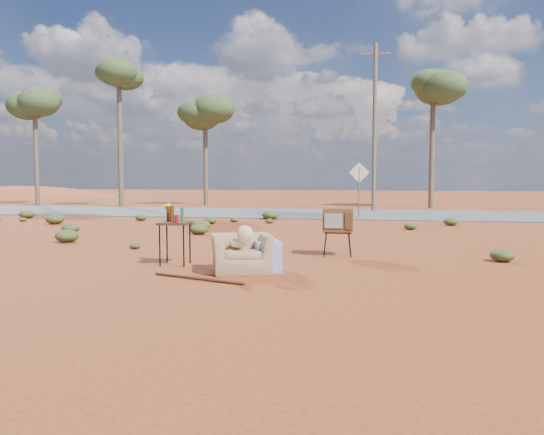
# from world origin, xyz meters

# --- Properties ---
(ground) EXTENTS (140.00, 140.00, 0.00)m
(ground) POSITION_xyz_m (0.00, 0.00, 0.00)
(ground) COLOR brown
(ground) RESTS_ON ground
(highway) EXTENTS (140.00, 7.00, 0.04)m
(highway) POSITION_xyz_m (0.00, 15.00, 0.02)
(highway) COLOR #565659
(highway) RESTS_ON ground
(dirt_mound) EXTENTS (26.00, 18.00, 2.00)m
(dirt_mound) POSITION_xyz_m (-30.00, 34.00, 0.00)
(dirt_mound) COLOR #A14027
(dirt_mound) RESTS_ON ground
(armchair) EXTENTS (1.25, 1.07, 0.84)m
(armchair) POSITION_xyz_m (0.11, -0.18, 0.39)
(armchair) COLOR #926E50
(armchair) RESTS_ON ground
(tv_unit) EXTENTS (0.63, 0.52, 0.95)m
(tv_unit) POSITION_xyz_m (1.44, 1.95, 0.71)
(tv_unit) COLOR black
(tv_unit) RESTS_ON ground
(side_table) EXTENTS (0.59, 0.59, 1.07)m
(side_table) POSITION_xyz_m (-1.35, 0.29, 0.79)
(side_table) COLOR #392614
(side_table) RESTS_ON ground
(rusty_bar) EXTENTS (1.62, 0.60, 0.05)m
(rusty_bar) POSITION_xyz_m (-0.43, -1.04, 0.02)
(rusty_bar) COLOR #4A2413
(rusty_bar) RESTS_ON ground
(road_sign) EXTENTS (0.78, 0.06, 2.19)m
(road_sign) POSITION_xyz_m (1.50, 12.00, 1.50)
(road_sign) COLOR brown
(road_sign) RESTS_ON ground
(eucalyptus_far_left) EXTENTS (3.20, 3.20, 7.10)m
(eucalyptus_far_left) POSITION_xyz_m (-18.00, 20.00, 5.94)
(eucalyptus_far_left) COLOR brown
(eucalyptus_far_left) RESTS_ON ground
(eucalyptus_left) EXTENTS (3.20, 3.20, 8.10)m
(eucalyptus_left) POSITION_xyz_m (-12.00, 19.00, 6.92)
(eucalyptus_left) COLOR brown
(eucalyptus_left) RESTS_ON ground
(eucalyptus_near_left) EXTENTS (3.20, 3.20, 6.60)m
(eucalyptus_near_left) POSITION_xyz_m (-8.00, 22.00, 5.45)
(eucalyptus_near_left) COLOR brown
(eucalyptus_near_left) RESTS_ON ground
(eucalyptus_center) EXTENTS (3.20, 3.20, 7.60)m
(eucalyptus_center) POSITION_xyz_m (5.00, 21.00, 6.43)
(eucalyptus_center) COLOR brown
(eucalyptus_center) RESTS_ON ground
(utility_pole_center) EXTENTS (1.40, 0.20, 8.00)m
(utility_pole_center) POSITION_xyz_m (2.00, 17.50, 4.15)
(utility_pole_center) COLOR brown
(utility_pole_center) RESTS_ON ground
(scrub_patch) EXTENTS (17.49, 8.07, 0.33)m
(scrub_patch) POSITION_xyz_m (-0.82, 4.41, 0.14)
(scrub_patch) COLOR #414E22
(scrub_patch) RESTS_ON ground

